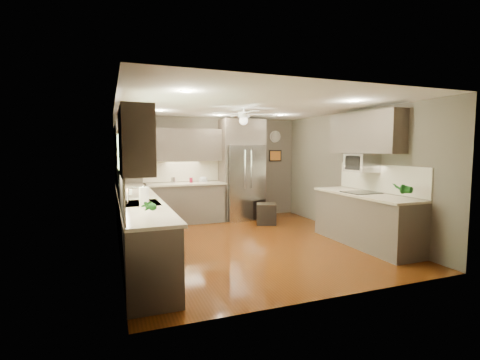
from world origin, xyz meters
TOP-DOWN VIEW (x-y plane):
  - floor at (0.00, 0.00)m, footprint 5.00×5.00m
  - ceiling at (0.00, 0.00)m, footprint 5.00×5.00m
  - wall_back at (0.00, 2.50)m, footprint 4.50×0.00m
  - wall_front at (0.00, -2.50)m, footprint 4.50×0.00m
  - wall_left at (-2.25, 0.00)m, footprint 0.00×5.00m
  - wall_right at (2.25, 0.00)m, footprint 0.00×5.00m
  - canister_b at (-1.00, 2.20)m, footprint 0.12×0.12m
  - canister_d at (-0.57, 2.24)m, footprint 0.09×0.09m
  - soap_bottle at (-2.08, 0.12)m, footprint 0.09×0.09m
  - potted_plant_left at (-1.96, -1.69)m, footprint 0.17×0.13m
  - potted_plant_right at (1.91, -1.62)m, footprint 0.22×0.19m
  - bowl at (-0.27, 2.23)m, footprint 0.24×0.24m
  - left_run at (-1.95, 0.15)m, footprint 0.65×4.70m
  - back_run at (-0.72, 2.20)m, footprint 1.85×0.65m
  - uppers at (-0.74, 0.71)m, footprint 4.50×4.70m
  - window at (-2.22, -0.50)m, footprint 0.05×1.12m
  - sink at (-1.93, -0.50)m, footprint 0.50×0.70m
  - refrigerator at (0.70, 2.16)m, footprint 1.06×0.75m
  - right_run at (1.93, -0.80)m, footprint 0.70×2.20m
  - microwave at (2.03, -0.55)m, footprint 0.43×0.55m
  - ceiling_fan at (-0.00, 0.30)m, footprint 1.18×1.18m
  - recessed_lights at (-0.04, 0.40)m, footprint 2.84×3.14m
  - wall_clock at (1.75, 2.48)m, footprint 0.30×0.03m
  - framed_print at (1.75, 2.48)m, footprint 0.36×0.03m
  - stool at (0.99, 1.39)m, footprint 0.58×0.58m
  - paper_towel at (-1.94, -1.00)m, footprint 0.12×0.12m

SIDE VIEW (x-z plane):
  - floor at x=0.00m, z-range 0.00..0.00m
  - stool at x=0.99m, z-range -0.01..0.49m
  - left_run at x=-1.95m, z-range -0.24..1.21m
  - back_run at x=-0.72m, z-range -0.24..1.21m
  - right_run at x=1.93m, z-range -0.24..1.21m
  - sink at x=-1.93m, z-range 0.75..1.07m
  - bowl at x=-0.27m, z-range 0.94..0.99m
  - canister_d at x=-0.57m, z-range 0.94..1.06m
  - canister_b at x=-1.00m, z-range 0.94..1.08m
  - soap_bottle at x=-2.08m, z-range 0.94..1.14m
  - potted_plant_left at x=-1.96m, z-range 0.94..1.22m
  - paper_towel at x=-1.94m, z-range 0.93..1.24m
  - potted_plant_right at x=1.91m, z-range 0.94..1.28m
  - refrigerator at x=0.70m, z-range -0.04..2.41m
  - wall_back at x=0.00m, z-range -1.00..3.50m
  - wall_front at x=0.00m, z-range -1.00..3.50m
  - wall_left at x=-2.25m, z-range -1.25..3.75m
  - wall_right at x=2.25m, z-range -1.25..3.75m
  - microwave at x=2.03m, z-range 1.31..1.65m
  - framed_print at x=1.75m, z-range 1.40..1.70m
  - window at x=-2.22m, z-range 1.09..2.01m
  - uppers at x=-0.74m, z-range 1.39..2.35m
  - wall_clock at x=1.75m, z-range 1.90..2.20m
  - ceiling_fan at x=0.00m, z-range 2.17..2.49m
  - recessed_lights at x=-0.04m, z-range 2.49..2.50m
  - ceiling at x=0.00m, z-range 2.50..2.50m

